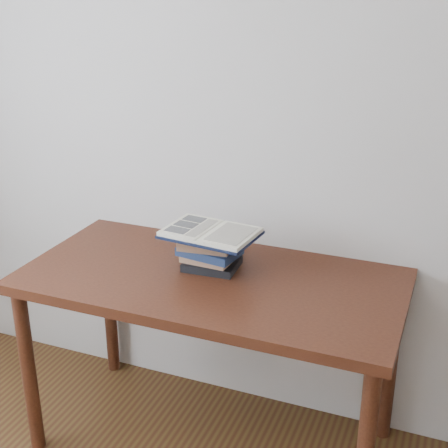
% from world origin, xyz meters
% --- Properties ---
extents(desk, '(1.50, 0.75, 0.80)m').
position_xyz_m(desk, '(0.01, 1.38, 0.71)').
color(desk, '#472111').
rests_on(desk, ground).
extents(book_stack, '(0.27, 0.19, 0.15)m').
position_xyz_m(book_stack, '(-0.02, 1.45, 0.88)').
color(book_stack, black).
rests_on(book_stack, desk).
extents(open_book, '(0.38, 0.28, 0.03)m').
position_xyz_m(open_book, '(-0.01, 1.42, 0.97)').
color(open_book, black).
rests_on(open_book, book_stack).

